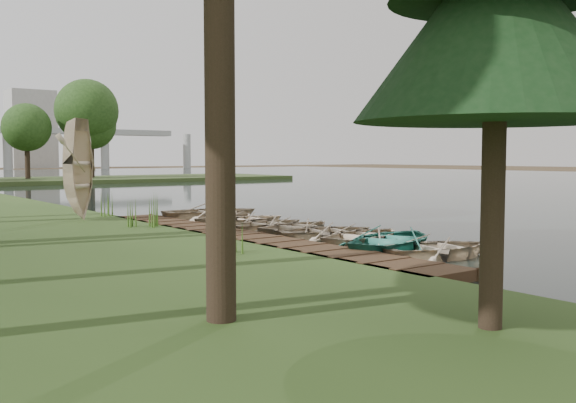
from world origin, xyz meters
TOP-DOWN VIEW (x-y plane):
  - ground at (0.00, 0.00)m, footprint 300.00×300.00m
  - water at (30.00, 20.00)m, footprint 130.00×200.00m
  - boardwalk at (-1.60, 0.00)m, footprint 1.60×16.00m
  - peninsula at (8.00, 50.00)m, footprint 50.00×14.00m
  - far_trees at (4.67, 50.00)m, footprint 45.60×5.60m
  - building_a at (30.00, 140.00)m, footprint 10.00×8.00m
  - rowboat_0 at (0.86, -5.48)m, footprint 3.68×2.98m
  - rowboat_1 at (0.84, -3.97)m, footprint 4.49×3.91m
  - rowboat_2 at (1.08, -2.58)m, footprint 3.85×3.19m
  - rowboat_3 at (0.93, -0.93)m, footprint 3.66×3.00m
  - rowboat_4 at (1.08, 0.65)m, footprint 3.60×2.95m
  - rowboat_5 at (0.79, 2.02)m, footprint 3.22×2.41m
  - rowboat_6 at (1.15, 3.83)m, footprint 3.15×2.28m
  - rowboat_7 at (0.95, 4.94)m, footprint 3.54×3.05m
  - rowboat_8 at (1.12, 6.52)m, footprint 4.37×3.48m
  - stored_rowboat at (-4.00, 7.17)m, footprint 4.55×4.51m
  - reeds_0 at (-3.82, -3.06)m, footprint 0.60×0.60m
  - reeds_1 at (-2.72, 3.58)m, footprint 0.60×0.60m
  - reeds_2 at (-3.37, 3.96)m, footprint 0.60×0.60m
  - reeds_3 at (-2.60, 8.30)m, footprint 0.60×0.60m

SIDE VIEW (x-z plane):
  - ground at x=0.00m, z-range 0.00..0.00m
  - water at x=30.00m, z-range 0.00..0.05m
  - boardwalk at x=-1.60m, z-range 0.00..0.30m
  - peninsula at x=8.00m, z-range 0.00..0.45m
  - rowboat_7 at x=0.95m, z-range 0.05..0.67m
  - rowboat_5 at x=0.79m, z-range 0.05..0.69m
  - rowboat_6 at x=1.15m, z-range 0.05..0.69m
  - rowboat_4 at x=1.08m, z-range 0.05..0.70m
  - rowboat_3 at x=0.93m, z-range 0.05..0.71m
  - rowboat_0 at x=0.86m, z-range 0.05..0.72m
  - rowboat_2 at x=1.08m, z-range 0.05..0.74m
  - rowboat_1 at x=0.84m, z-range 0.05..0.83m
  - rowboat_8 at x=1.12m, z-range 0.05..0.86m
  - stored_rowboat at x=-4.00m, z-range 0.30..1.07m
  - reeds_0 at x=-3.82m, z-range 0.30..1.17m
  - reeds_2 at x=-3.37m, z-range 0.30..1.17m
  - reeds_3 at x=-2.60m, z-range 0.30..1.23m
  - reeds_1 at x=-2.72m, z-range 0.30..1.40m
  - far_trees at x=4.67m, z-range 2.03..10.83m
  - building_a at x=30.00m, z-range 0.00..18.00m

